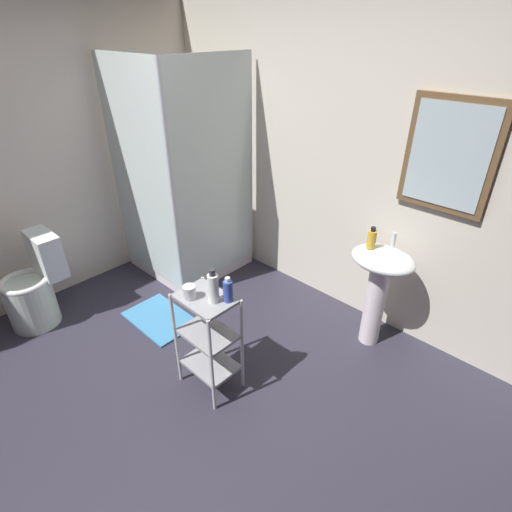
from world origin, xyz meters
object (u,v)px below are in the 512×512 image
object	(u,v)px
hand_soap_bottle	(372,239)
shampoo_bottle_blue	(228,291)
shower_stall	(187,228)
rinse_cup	(189,292)
toilet	(35,289)
pedestal_sink	(379,279)
bath_mat	(160,318)
storage_cart	(208,335)
lotion_bottle_white	(213,288)

from	to	relation	value
hand_soap_bottle	shampoo_bottle_blue	xyz separation A→B (m)	(-0.34, -1.06, -0.07)
shower_stall	hand_soap_bottle	distance (m)	1.83
shower_stall	rinse_cup	xyz separation A→B (m)	(1.23, -0.90, 0.32)
toilet	hand_soap_bottle	xyz separation A→B (m)	(2.03, 1.66, 0.57)
pedestal_sink	toilet	bearing A→B (deg)	-141.69
toilet	bath_mat	world-z (taller)	toilet
toilet	bath_mat	distance (m)	1.03
storage_cart	bath_mat	distance (m)	0.96
pedestal_sink	storage_cart	distance (m)	1.29
pedestal_sink	bath_mat	world-z (taller)	pedestal_sink
shower_stall	hand_soap_bottle	bearing A→B (deg)	9.65
shower_stall	rinse_cup	size ratio (longest dim) A/B	23.06
pedestal_sink	toilet	distance (m)	2.72
shower_stall	shampoo_bottle_blue	bearing A→B (deg)	-28.07
toilet	rinse_cup	xyz separation A→B (m)	(1.49, 0.46, 0.47)
shampoo_bottle_blue	toilet	bearing A→B (deg)	-160.26
toilet	storage_cart	world-z (taller)	toilet
lotion_bottle_white	shower_stall	bearing A→B (deg)	148.91
shampoo_bottle_blue	rinse_cup	world-z (taller)	shampoo_bottle_blue
hand_soap_bottle	lotion_bottle_white	xyz separation A→B (m)	(-0.40, -1.12, -0.04)
pedestal_sink	hand_soap_bottle	size ratio (longest dim) A/B	5.01
bath_mat	toilet	bearing A→B (deg)	-136.50
toilet	hand_soap_bottle	bearing A→B (deg)	39.31
storage_cart	hand_soap_bottle	size ratio (longest dim) A/B	4.58
shower_stall	hand_soap_bottle	size ratio (longest dim) A/B	12.38
hand_soap_bottle	bath_mat	size ratio (longest dim) A/B	0.27
shampoo_bottle_blue	lotion_bottle_white	bearing A→B (deg)	-131.41
storage_cart	lotion_bottle_white	bearing A→B (deg)	9.77
hand_soap_bottle	bath_mat	bearing A→B (deg)	-143.21
pedestal_sink	shampoo_bottle_blue	size ratio (longest dim) A/B	4.92
lotion_bottle_white	rinse_cup	size ratio (longest dim) A/B	2.61
pedestal_sink	hand_soap_bottle	xyz separation A→B (m)	(-0.10, -0.02, 0.30)
shower_stall	pedestal_sink	world-z (taller)	shower_stall
shower_stall	rinse_cup	world-z (taller)	shower_stall
lotion_bottle_white	bath_mat	xyz separation A→B (m)	(-0.91, 0.14, -0.83)
pedestal_sink	hand_soap_bottle	distance (m)	0.32
pedestal_sink	toilet	size ratio (longest dim) A/B	1.07
hand_soap_bottle	rinse_cup	xyz separation A→B (m)	(-0.53, -1.20, -0.10)
lotion_bottle_white	shampoo_bottle_blue	size ratio (longest dim) A/B	1.37
hand_soap_bottle	shampoo_bottle_blue	distance (m)	1.11
shampoo_bottle_blue	rinse_cup	bearing A→B (deg)	-142.71
shampoo_bottle_blue	rinse_cup	distance (m)	0.24
pedestal_sink	shampoo_bottle_blue	distance (m)	1.19
shower_stall	shampoo_bottle_blue	world-z (taller)	shower_stall
toilet	bath_mat	size ratio (longest dim) A/B	1.27
storage_cart	shampoo_bottle_blue	xyz separation A→B (m)	(0.13, 0.08, 0.38)
toilet	storage_cart	bearing A→B (deg)	18.72
storage_cart	hand_soap_bottle	world-z (taller)	hand_soap_bottle
shower_stall	bath_mat	world-z (taller)	shower_stall
toilet	storage_cart	xyz separation A→B (m)	(1.56, 0.53, 0.12)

